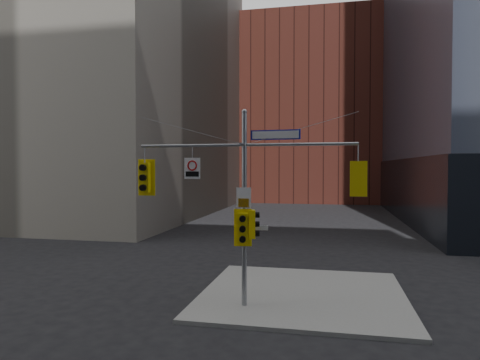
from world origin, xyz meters
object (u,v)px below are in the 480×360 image
at_px(traffic_light_pole_side, 253,224).
at_px(regulatory_sign_arm, 192,168).
at_px(signal_assembly, 244,189).
at_px(traffic_light_east_arm, 358,179).
at_px(traffic_light_west_arm, 145,178).
at_px(traffic_light_pole_front, 243,228).
at_px(street_sign_blade, 275,135).

xyz_separation_m(traffic_light_pole_side, regulatory_sign_arm, (-2.29, -0.04, 2.05)).
bearing_deg(signal_assembly, traffic_light_pole_side, 2.93).
bearing_deg(traffic_light_east_arm, traffic_light_west_arm, -3.08).
relative_size(traffic_light_west_arm, traffic_light_pole_side, 1.36).
bearing_deg(traffic_light_pole_front, signal_assembly, 79.88).
distance_m(traffic_light_west_arm, traffic_light_pole_front, 4.28).
height_order(street_sign_blade, regulatory_sign_arm, street_sign_blade).
height_order(traffic_light_east_arm, regulatory_sign_arm, regulatory_sign_arm).
bearing_deg(traffic_light_pole_side, signal_assembly, 80.38).
bearing_deg(traffic_light_west_arm, traffic_light_pole_side, -3.72).
xyz_separation_m(traffic_light_west_arm, street_sign_blade, (5.01, -0.01, 1.55)).
bearing_deg(traffic_light_east_arm, signal_assembly, -2.97).
xyz_separation_m(traffic_light_pole_front, street_sign_blade, (1.13, 0.27, 3.34)).
bearing_deg(regulatory_sign_arm, traffic_light_pole_side, 6.24).
xyz_separation_m(signal_assembly, traffic_light_pole_front, (-0.00, -0.27, -1.41)).
bearing_deg(traffic_light_pole_front, street_sign_blade, 3.56).
xyz_separation_m(signal_assembly, traffic_light_west_arm, (-3.88, 0.01, 0.38)).
height_order(traffic_light_pole_side, regulatory_sign_arm, regulatory_sign_arm).
distance_m(signal_assembly, traffic_light_pole_side, 1.33).
bearing_deg(traffic_light_pole_side, regulatory_sign_arm, 78.37).
height_order(traffic_light_west_arm, traffic_light_pole_side, traffic_light_west_arm).
bearing_deg(street_sign_blade, traffic_light_pole_front, -161.49).
xyz_separation_m(street_sign_blade, regulatory_sign_arm, (-3.10, -0.02, -1.17)).
xyz_separation_m(traffic_light_west_arm, regulatory_sign_arm, (1.91, -0.03, 0.38)).
relative_size(traffic_light_pole_side, traffic_light_pole_front, 0.76).
bearing_deg(regulatory_sign_arm, signal_assembly, 5.91).
distance_m(traffic_light_west_arm, traffic_light_east_arm, 7.87).
height_order(traffic_light_west_arm, traffic_light_east_arm, traffic_light_west_arm).
bearing_deg(traffic_light_pole_front, regulatory_sign_arm, 162.99).
distance_m(traffic_light_west_arm, regulatory_sign_arm, 1.94).
xyz_separation_m(signal_assembly, regulatory_sign_arm, (-1.97, -0.02, 0.76)).
height_order(traffic_light_west_arm, regulatory_sign_arm, regulatory_sign_arm).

